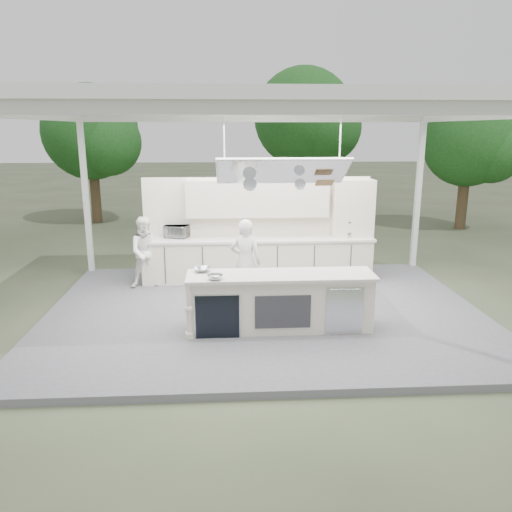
{
  "coord_description": "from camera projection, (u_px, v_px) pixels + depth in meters",
  "views": [
    {
      "loc": [
        -0.69,
        -8.75,
        3.38
      ],
      "look_at": [
        -0.13,
        0.4,
        1.05
      ],
      "focal_mm": 35.0,
      "sensor_mm": 36.0,
      "label": 1
    }
  ],
  "objects": [
    {
      "name": "sous_chef",
      "position": [
        147.0,
        252.0,
        10.48
      ],
      "size": [
        0.84,
        0.72,
        1.51
      ],
      "primitive_type": "imported",
      "rotation": [
        0.0,
        0.0,
        0.22
      ],
      "color": "white",
      "rests_on": "stage_deck"
    },
    {
      "name": "bowl_large",
      "position": [
        202.0,
        270.0,
        8.34
      ],
      "size": [
        0.33,
        0.33,
        0.07
      ],
      "primitive_type": "imported",
      "rotation": [
        0.0,
        0.0,
        0.19
      ],
      "color": "#B5B8BC",
      "rests_on": "demo_island"
    },
    {
      "name": "demo_island",
      "position": [
        279.0,
        301.0,
        8.32
      ],
      "size": [
        3.1,
        0.79,
        0.95
      ],
      "color": "beige",
      "rests_on": "stage_deck"
    },
    {
      "name": "back_counter",
      "position": [
        258.0,
        259.0,
        11.03
      ],
      "size": [
        5.08,
        0.72,
        0.95
      ],
      "color": "beige",
      "rests_on": "stage_deck"
    },
    {
      "name": "toaster_oven",
      "position": [
        177.0,
        231.0,
        10.94
      ],
      "size": [
        0.59,
        0.49,
        0.28
      ],
      "primitive_type": "imported",
      "rotation": [
        0.0,
        0.0,
        -0.34
      ],
      "color": "silver",
      "rests_on": "back_counter"
    },
    {
      "name": "tent",
      "position": [
        265.0,
        109.0,
        8.41
      ],
      "size": [
        8.2,
        6.2,
        3.86
      ],
      "color": "white",
      "rests_on": "ground"
    },
    {
      "name": "tree_cluster",
      "position": [
        239.0,
        132.0,
        17.97
      ],
      "size": [
        19.55,
        9.4,
        5.85
      ],
      "color": "brown",
      "rests_on": "ground"
    },
    {
      "name": "back_wall_unit",
      "position": [
        277.0,
        214.0,
        11.02
      ],
      "size": [
        5.05,
        0.48,
        2.25
      ],
      "color": "beige",
      "rests_on": "stage_deck"
    },
    {
      "name": "bowl_small",
      "position": [
        215.0,
        277.0,
        7.9
      ],
      "size": [
        0.31,
        0.31,
        0.08
      ],
      "primitive_type": "imported",
      "rotation": [
        0.0,
        0.0,
        0.26
      ],
      "color": "silver",
      "rests_on": "demo_island"
    },
    {
      "name": "head_chef",
      "position": [
        246.0,
        262.0,
        9.43
      ],
      "size": [
        0.69,
        0.55,
        1.65
      ],
      "primitive_type": "imported",
      "rotation": [
        0.0,
        0.0,
        2.85
      ],
      "color": "white",
      "rests_on": "stage_deck"
    },
    {
      "name": "ground",
      "position": [
        264.0,
        315.0,
        9.33
      ],
      "size": [
        90.0,
        90.0,
        0.0
      ],
      "primitive_type": "plane",
      "color": "#50583C",
      "rests_on": "ground"
    },
    {
      "name": "stage_deck",
      "position": [
        264.0,
        312.0,
        9.32
      ],
      "size": [
        8.0,
        6.0,
        0.12
      ],
      "primitive_type": "cube",
      "color": "#5D5D62",
      "rests_on": "ground"
    }
  ]
}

